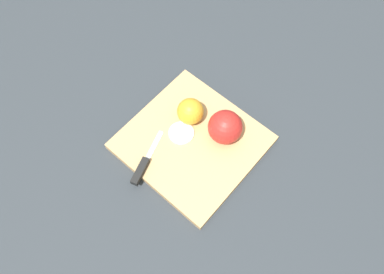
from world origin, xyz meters
The scene contains 6 objects.
ground_plane centered at (0.00, 0.00, 0.00)m, with size 4.00×4.00×0.00m, color #282D33.
cutting_board centered at (0.00, 0.00, 0.01)m, with size 0.34×0.33×0.02m.
apple_half_left centered at (-0.04, -0.07, 0.06)m, with size 0.08×0.08×0.08m.
apple_half_right centered at (0.05, -0.04, 0.05)m, with size 0.07×0.07×0.07m.
knife centered at (0.02, 0.14, 0.03)m, with size 0.08×0.14×0.02m.
apple_slice centered at (0.03, 0.01, 0.02)m, with size 0.06×0.06×0.00m.
Camera 1 is at (-0.29, 0.26, 0.84)m, focal length 35.00 mm.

